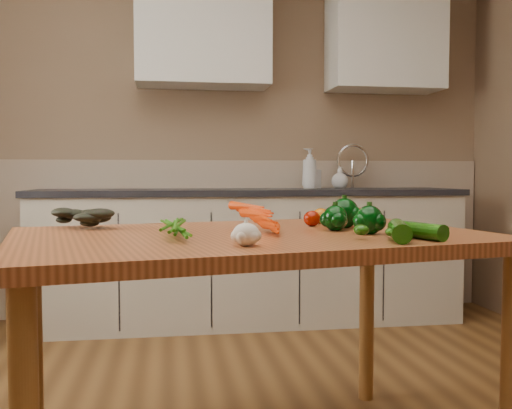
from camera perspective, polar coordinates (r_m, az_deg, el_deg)
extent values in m
cube|color=#8A6E53|center=(4.15, -4.07, 7.19)|extent=(4.00, 0.02, 2.60)
cube|color=tan|center=(4.14, -4.00, -3.21)|extent=(3.98, 0.03, 1.10)
cube|color=#B4AA96|center=(3.88, -0.67, -5.39)|extent=(2.80, 0.60, 0.86)
cube|color=#242429|center=(3.84, -0.67, 1.26)|extent=(2.84, 0.64, 0.04)
cube|color=#99999E|center=(4.03, 10.43, 0.72)|extent=(0.55, 0.42, 0.10)
cylinder|color=silver|center=(4.20, 9.64, 3.28)|extent=(0.02, 0.02, 0.24)
cube|color=silver|center=(4.05, -5.34, 16.59)|extent=(0.90, 0.35, 0.70)
cube|color=silver|center=(4.33, 12.79, 15.64)|extent=(0.80, 0.35, 0.70)
cube|color=#A95A31|center=(1.87, -0.34, -3.51)|extent=(1.66, 1.24, 0.04)
cylinder|color=#96612B|center=(1.97, 24.18, -15.44)|extent=(0.06, 0.06, 0.76)
cylinder|color=#96612B|center=(2.26, -21.37, -13.04)|extent=(0.06, 0.06, 0.76)
cylinder|color=#96612B|center=(2.61, 11.00, -10.68)|extent=(0.06, 0.06, 0.76)
imported|color=silver|center=(4.01, 5.39, 3.61)|extent=(0.15, 0.14, 0.28)
imported|color=silver|center=(4.04, 5.71, 3.01)|extent=(0.13, 0.13, 0.20)
imported|color=silver|center=(4.08, 8.38, 2.67)|extent=(0.16, 0.16, 0.15)
ellipsoid|color=silver|center=(1.53, -1.00, -3.01)|extent=(0.07, 0.07, 0.06)
sphere|color=black|center=(1.96, 7.93, -1.36)|extent=(0.09, 0.09, 0.09)
sphere|color=black|center=(2.07, 8.83, -0.87)|extent=(0.10, 0.10, 0.10)
sphere|color=black|center=(1.86, 11.26, -1.53)|extent=(0.09, 0.09, 0.09)
ellipsoid|color=#8A1202|center=(2.12, 5.62, -1.40)|extent=(0.06, 0.06, 0.06)
ellipsoid|color=#CB5F05|center=(2.22, 6.50, -1.15)|extent=(0.07, 0.07, 0.06)
ellipsoid|color=#CB5F05|center=(2.19, 10.25, -1.18)|extent=(0.07, 0.07, 0.07)
cylinder|color=#124107|center=(1.76, 15.89, -2.51)|extent=(0.11, 0.21, 0.05)
cylinder|color=#124107|center=(1.71, 14.14, -2.55)|extent=(0.12, 0.22, 0.06)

